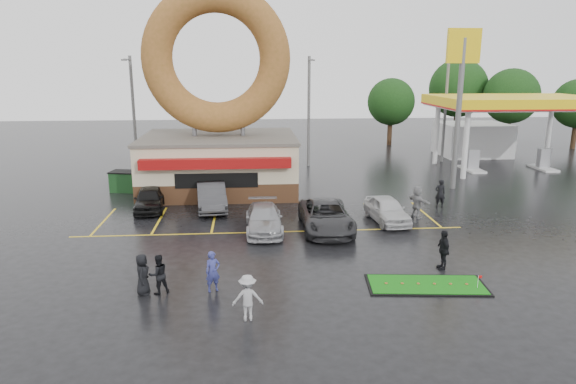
{
  "coord_description": "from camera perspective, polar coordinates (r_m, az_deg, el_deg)",
  "views": [
    {
      "loc": [
        -1.05,
        -21.5,
        8.28
      ],
      "look_at": [
        0.86,
        2.96,
        2.2
      ],
      "focal_mm": 32.0,
      "sensor_mm": 36.0,
      "label": 1
    }
  ],
  "objects": [
    {
      "name": "car_black",
      "position": [
        31.01,
        -15.15,
        -0.75
      ],
      "size": [
        2.03,
        4.18,
        1.37
      ],
      "primitive_type": "imported",
      "rotation": [
        0.0,
        0.0,
        0.1
      ],
      "color": "black",
      "rests_on": "ground"
    },
    {
      "name": "dumpster",
      "position": [
        36.2,
        -17.61,
        1.09
      ],
      "size": [
        2.01,
        1.56,
        1.3
      ],
      "primitive_type": "cube",
      "rotation": [
        0.0,
        0.0,
        -0.21
      ],
      "color": "#19431D",
      "rests_on": "ground"
    },
    {
      "name": "streetlight_right",
      "position": [
        46.78,
        17.14,
        9.02
      ],
      "size": [
        0.4,
        2.21,
        9.0
      ],
      "color": "slate",
      "rests_on": "ground"
    },
    {
      "name": "tree_far_a",
      "position": [
        58.25,
        23.56,
        9.73
      ],
      "size": [
        5.6,
        5.6,
        8.0
      ],
      "color": "#332114",
      "rests_on": "ground"
    },
    {
      "name": "car_silver",
      "position": [
        26.24,
        -2.69,
        -2.99
      ],
      "size": [
        1.84,
        4.51,
        1.31
      ],
      "primitive_type": "imported",
      "rotation": [
        0.0,
        0.0,
        0.0
      ],
      "color": "#99999E",
      "rests_on": "ground"
    },
    {
      "name": "person_blackjkt",
      "position": [
        19.8,
        -14.2,
        -8.85
      ],
      "size": [
        0.92,
        0.86,
        1.52
      ],
      "primitive_type": "imported",
      "rotation": [
        0.0,
        0.0,
        3.64
      ],
      "color": "black",
      "rests_on": "ground"
    },
    {
      "name": "person_walker_near",
      "position": [
        29.37,
        14.16,
        -1.07
      ],
      "size": [
        1.12,
        1.75,
        1.8
      ],
      "primitive_type": "imported",
      "rotation": [
        0.0,
        0.0,
        1.96
      ],
      "color": "gray",
      "rests_on": "ground"
    },
    {
      "name": "tree_far_d",
      "position": [
        55.7,
        11.38,
        9.79
      ],
      "size": [
        4.9,
        4.9,
        7.0
      ],
      "color": "#332114",
      "rests_on": "ground"
    },
    {
      "name": "ground",
      "position": [
        23.06,
        -1.58,
        -7.13
      ],
      "size": [
        120.0,
        120.0,
        0.0
      ],
      "primitive_type": "plane",
      "color": "black",
      "rests_on": "ground"
    },
    {
      "name": "car_white",
      "position": [
        28.26,
        10.94,
        -1.93
      ],
      "size": [
        2.0,
        4.16,
        1.37
      ],
      "primitive_type": "imported",
      "rotation": [
        0.0,
        0.0,
        0.1
      ],
      "color": "silver",
      "rests_on": "ground"
    },
    {
      "name": "person_bystander",
      "position": [
        19.89,
        -15.86,
        -8.79
      ],
      "size": [
        0.5,
        0.77,
        1.56
      ],
      "primitive_type": "imported",
      "rotation": [
        0.0,
        0.0,
        1.57
      ],
      "color": "black",
      "rests_on": "ground"
    },
    {
      "name": "person_blue",
      "position": [
        19.61,
        -8.35,
        -8.73
      ],
      "size": [
        0.67,
        0.55,
        1.56
      ],
      "primitive_type": "imported",
      "rotation": [
        0.0,
        0.0,
        0.37
      ],
      "color": "navy",
      "rests_on": "ground"
    },
    {
      "name": "car_grey",
      "position": [
        26.4,
        4.23,
        -2.71
      ],
      "size": [
        2.5,
        5.37,
        1.49
      ],
      "primitive_type": "imported",
      "rotation": [
        0.0,
        0.0,
        -0.01
      ],
      "color": "#2D2D2F",
      "rests_on": "ground"
    },
    {
      "name": "donut_shop",
      "position": [
        34.74,
        -7.73,
        7.48
      ],
      "size": [
        10.2,
        8.7,
        13.5
      ],
      "color": "#472B19",
      "rests_on": "ground"
    },
    {
      "name": "person_cameraman",
      "position": [
        22.36,
        16.87,
        -6.14
      ],
      "size": [
        0.45,
        1.0,
        1.68
      ],
      "primitive_type": "imported",
      "rotation": [
        0.0,
        0.0,
        -1.53
      ],
      "color": "black",
      "rests_on": "ground"
    },
    {
      "name": "shell_sign",
      "position": [
        36.34,
        18.68,
        11.78
      ],
      "size": [
        2.2,
        0.36,
        10.6
      ],
      "color": "slate",
      "rests_on": "ground"
    },
    {
      "name": "person_hoodie",
      "position": [
        17.38,
        -4.51,
        -11.63
      ],
      "size": [
        1.05,
        0.63,
        1.59
      ],
      "primitive_type": "imported",
      "rotation": [
        0.0,
        0.0,
        3.18
      ],
      "color": "#9B9B9E",
      "rests_on": "ground"
    },
    {
      "name": "putting_green",
      "position": [
        20.81,
        15.11,
        -9.93
      ],
      "size": [
        4.71,
        2.4,
        0.57
      ],
      "color": "black",
      "rests_on": "ground"
    },
    {
      "name": "gas_station",
      "position": [
        47.59,
        21.99,
        7.39
      ],
      "size": [
        12.3,
        13.65,
        5.9
      ],
      "color": "silver",
      "rests_on": "ground"
    },
    {
      "name": "car_dgrey",
      "position": [
        30.52,
        -8.51,
        -0.49
      ],
      "size": [
        2.14,
        4.82,
        1.54
      ],
      "primitive_type": "imported",
      "rotation": [
        0.0,
        0.0,
        0.11
      ],
      "color": "#333336",
      "rests_on": "ground"
    },
    {
      "name": "person_walker_far",
      "position": [
        31.83,
        16.55,
        -0.16
      ],
      "size": [
        0.64,
        0.44,
        1.71
      ],
      "primitive_type": "imported",
      "rotation": [
        0.0,
        0.0,
        3.09
      ],
      "color": "black",
      "rests_on": "ground"
    },
    {
      "name": "streetlight_left",
      "position": [
        42.52,
        -16.8,
        8.61
      ],
      "size": [
        0.4,
        2.21,
        9.0
      ],
      "color": "slate",
      "rests_on": "ground"
    },
    {
      "name": "streetlight_mid",
      "position": [
        42.86,
        2.34,
        9.22
      ],
      "size": [
        0.4,
        2.21,
        9.0
      ],
      "color": "slate",
      "rests_on": "ground"
    },
    {
      "name": "tree_far_c",
      "position": [
        60.15,
        18.41,
        10.89
      ],
      "size": [
        6.3,
        6.3,
        9.0
      ],
      "color": "#332114",
      "rests_on": "ground"
    }
  ]
}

